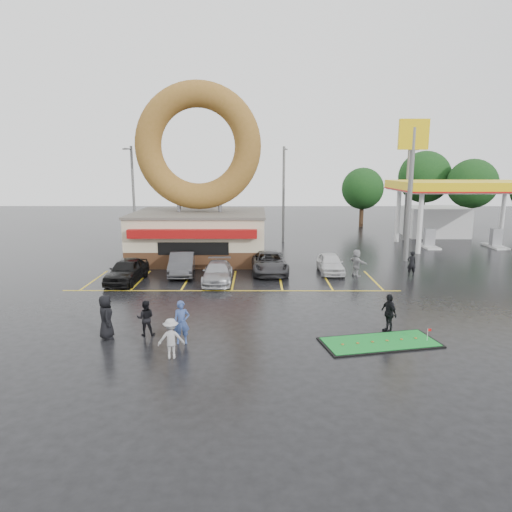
{
  "coord_description": "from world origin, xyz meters",
  "views": [
    {
      "loc": [
        1.52,
        -22.58,
        7.29
      ],
      "look_at": [
        1.44,
        2.87,
        2.2
      ],
      "focal_mm": 32.0,
      "sensor_mm": 36.0,
      "label": 1
    }
  ],
  "objects_px": {
    "putting_green": "(380,342)",
    "dumpster": "(144,250)",
    "person_cameraman": "(389,313)",
    "car_grey": "(269,263)",
    "car_white": "(330,263)",
    "car_silver": "(218,272)",
    "gas_station": "(452,203)",
    "shell_sign": "(412,164)",
    "streetlight_right": "(407,191)",
    "person_blue": "(182,322)",
    "streetlight_mid": "(284,192)",
    "donut_shop": "(199,202)",
    "car_black": "(127,270)",
    "car_dgrey": "(182,264)",
    "streetlight_left": "(133,193)"
  },
  "relations": [
    {
      "from": "gas_station",
      "to": "person_cameraman",
      "type": "height_order",
      "value": "gas_station"
    },
    {
      "from": "streetlight_mid",
      "to": "car_silver",
      "type": "distance_m",
      "value": 16.82
    },
    {
      "from": "gas_station",
      "to": "streetlight_mid",
      "type": "height_order",
      "value": "streetlight_mid"
    },
    {
      "from": "shell_sign",
      "to": "car_grey",
      "type": "relative_size",
      "value": 2.06
    },
    {
      "from": "shell_sign",
      "to": "car_silver",
      "type": "relative_size",
      "value": 2.41
    },
    {
      "from": "streetlight_left",
      "to": "person_blue",
      "type": "xyz_separation_m",
      "value": [
        8.39,
        -24.58,
        -3.87
      ]
    },
    {
      "from": "shell_sign",
      "to": "streetlight_mid",
      "type": "distance_m",
      "value": 12.93
    },
    {
      "from": "dumpster",
      "to": "putting_green",
      "type": "relative_size",
      "value": 0.35
    },
    {
      "from": "car_black",
      "to": "car_silver",
      "type": "xyz_separation_m",
      "value": [
        5.74,
        -0.01,
        -0.12
      ]
    },
    {
      "from": "donut_shop",
      "to": "dumpster",
      "type": "distance_m",
      "value": 5.9
    },
    {
      "from": "streetlight_left",
      "to": "streetlight_mid",
      "type": "height_order",
      "value": "same"
    },
    {
      "from": "donut_shop",
      "to": "putting_green",
      "type": "bearing_deg",
      "value": -61.37
    },
    {
      "from": "car_dgrey",
      "to": "dumpster",
      "type": "relative_size",
      "value": 2.52
    },
    {
      "from": "donut_shop",
      "to": "car_black",
      "type": "height_order",
      "value": "donut_shop"
    },
    {
      "from": "shell_sign",
      "to": "gas_station",
      "type": "bearing_deg",
      "value": 51.93
    },
    {
      "from": "donut_shop",
      "to": "car_silver",
      "type": "distance_m",
      "value": 8.72
    },
    {
      "from": "car_white",
      "to": "putting_green",
      "type": "relative_size",
      "value": 0.76
    },
    {
      "from": "car_white",
      "to": "dumpster",
      "type": "relative_size",
      "value": 2.18
    },
    {
      "from": "shell_sign",
      "to": "car_white",
      "type": "xyz_separation_m",
      "value": [
        -6.48,
        -4.0,
        -6.71
      ]
    },
    {
      "from": "gas_station",
      "to": "streetlight_right",
      "type": "relative_size",
      "value": 1.52
    },
    {
      "from": "person_blue",
      "to": "dumpster",
      "type": "xyz_separation_m",
      "value": [
        -5.89,
        17.78,
        -0.26
      ]
    },
    {
      "from": "shell_sign",
      "to": "person_blue",
      "type": "bearing_deg",
      "value": -131.24
    },
    {
      "from": "putting_green",
      "to": "dumpster",
      "type": "bearing_deg",
      "value": 128.46
    },
    {
      "from": "donut_shop",
      "to": "car_dgrey",
      "type": "height_order",
      "value": "donut_shop"
    },
    {
      "from": "streetlight_mid",
      "to": "car_silver",
      "type": "height_order",
      "value": "streetlight_mid"
    },
    {
      "from": "car_silver",
      "to": "car_white",
      "type": "xyz_separation_m",
      "value": [
        7.51,
        2.6,
        0.03
      ]
    },
    {
      "from": "car_dgrey",
      "to": "car_white",
      "type": "relative_size",
      "value": 1.16
    },
    {
      "from": "car_white",
      "to": "car_dgrey",
      "type": "bearing_deg",
      "value": -177.09
    },
    {
      "from": "gas_station",
      "to": "donut_shop",
      "type": "bearing_deg",
      "value": -160.89
    },
    {
      "from": "streetlight_right",
      "to": "streetlight_mid",
      "type": "bearing_deg",
      "value": -175.24
    },
    {
      "from": "car_silver",
      "to": "car_white",
      "type": "bearing_deg",
      "value": 18.19
    },
    {
      "from": "person_blue",
      "to": "dumpster",
      "type": "height_order",
      "value": "person_blue"
    },
    {
      "from": "car_black",
      "to": "car_silver",
      "type": "bearing_deg",
      "value": 4.81
    },
    {
      "from": "car_black",
      "to": "car_silver",
      "type": "distance_m",
      "value": 5.74
    },
    {
      "from": "car_silver",
      "to": "car_grey",
      "type": "height_order",
      "value": "car_grey"
    },
    {
      "from": "person_cameraman",
      "to": "car_grey",
      "type": "bearing_deg",
      "value": -175.56
    },
    {
      "from": "streetlight_left",
      "to": "car_silver",
      "type": "bearing_deg",
      "value": -58.18
    },
    {
      "from": "shell_sign",
      "to": "car_silver",
      "type": "xyz_separation_m",
      "value": [
        -13.99,
        -6.6,
        -6.74
      ]
    },
    {
      "from": "gas_station",
      "to": "shell_sign",
      "type": "height_order",
      "value": "shell_sign"
    },
    {
      "from": "gas_station",
      "to": "person_blue",
      "type": "height_order",
      "value": "gas_station"
    },
    {
      "from": "car_black",
      "to": "person_blue",
      "type": "relative_size",
      "value": 2.44
    },
    {
      "from": "car_white",
      "to": "car_silver",
      "type": "bearing_deg",
      "value": -161.12
    },
    {
      "from": "streetlight_right",
      "to": "person_blue",
      "type": "relative_size",
      "value": 4.95
    },
    {
      "from": "car_silver",
      "to": "dumpster",
      "type": "height_order",
      "value": "dumpster"
    },
    {
      "from": "car_white",
      "to": "donut_shop",
      "type": "bearing_deg",
      "value": 152.21
    },
    {
      "from": "car_white",
      "to": "putting_green",
      "type": "bearing_deg",
      "value": -89.78
    },
    {
      "from": "gas_station",
      "to": "putting_green",
      "type": "xyz_separation_m",
      "value": [
        -13.38,
        -25.6,
        -3.66
      ]
    },
    {
      "from": "shell_sign",
      "to": "car_white",
      "type": "relative_size",
      "value": 2.7
    },
    {
      "from": "car_grey",
      "to": "putting_green",
      "type": "bearing_deg",
      "value": -74.69
    },
    {
      "from": "streetlight_mid",
      "to": "person_blue",
      "type": "xyz_separation_m",
      "value": [
        -5.61,
        -25.58,
        -3.87
      ]
    }
  ]
}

